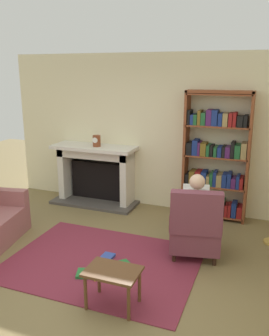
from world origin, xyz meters
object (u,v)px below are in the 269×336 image
Objects in this scene: bookshelf at (216,159)px; armchair_reading at (195,227)px; mantel_clock at (97,141)px; side_table at (113,276)px; fireplace at (97,172)px; seated_reader at (196,210)px.

armchair_reading is (-0.01, -1.46, -0.58)m from bookshelf.
bookshelf is at bearing 3.71° from mantel_clock.
mantel_clock reaches higher than side_table.
mantel_clock reaches higher than armchair_reading.
mantel_clock reaches higher than fireplace.
side_table is at bearing 56.80° from seated_reader.
seated_reader is (2.05, -1.21, -0.57)m from mantel_clock.
bookshelf is 2.92m from side_table.
fireplace is 0.63m from mantel_clock.
seated_reader is at bearing -30.53° from mantel_clock.
armchair_reading is 1.73× the size of side_table.
side_table is (1.56, -2.75, -0.22)m from fireplace.
fireplace is 1.63× the size of armchair_reading.
mantel_clock is 2.10m from bookshelf.
bookshelf reaches higher than mantel_clock.
armchair_reading is 1.45m from side_table.
mantel_clock is 0.21× the size of armchair_reading.
side_table is at bearing 54.25° from armchair_reading.
bookshelf is (2.16, 0.03, 0.43)m from fireplace.
seated_reader reaches higher than armchair_reading.
fireplace is 1.38× the size of seated_reader.
bookshelf reaches higher than armchair_reading.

